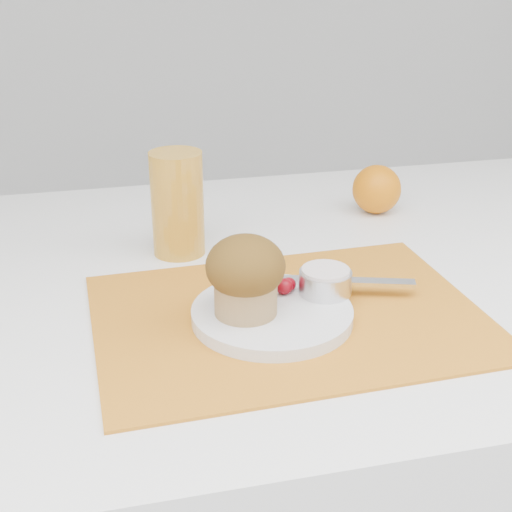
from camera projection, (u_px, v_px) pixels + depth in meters
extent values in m
cube|color=white|center=(286.00, 484.00, 1.12)|extent=(1.20, 0.80, 0.75)
cube|color=orange|center=(289.00, 316.00, 0.84)|extent=(0.46, 0.34, 0.00)
cylinder|color=silver|center=(272.00, 314.00, 0.82)|extent=(0.22, 0.22, 0.01)
cylinder|color=silver|center=(325.00, 282.00, 0.85)|extent=(0.07, 0.07, 0.03)
cylinder|color=silver|center=(326.00, 272.00, 0.84)|extent=(0.07, 0.07, 0.01)
ellipsoid|color=#5C020B|center=(289.00, 284.00, 0.86)|extent=(0.02, 0.02, 0.02)
ellipsoid|color=#550209|center=(284.00, 286.00, 0.85)|extent=(0.02, 0.02, 0.02)
cube|color=silver|center=(331.00, 281.00, 0.88)|extent=(0.20, 0.08, 0.01)
sphere|color=orange|center=(377.00, 189.00, 1.14)|extent=(0.08, 0.08, 0.08)
cylinder|color=gold|center=(177.00, 204.00, 0.98)|extent=(0.09, 0.09, 0.15)
cylinder|color=tan|center=(246.00, 298.00, 0.80)|extent=(0.08, 0.08, 0.04)
ellipsoid|color=#38220A|center=(245.00, 266.00, 0.78)|extent=(0.09, 0.09, 0.07)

